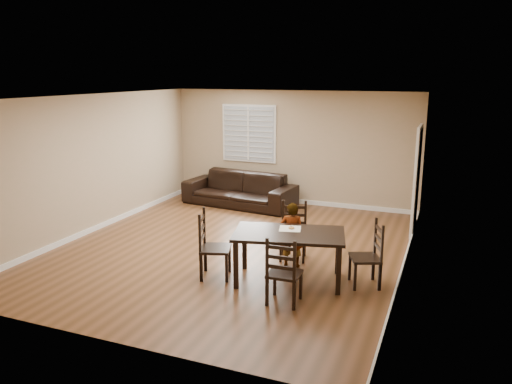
% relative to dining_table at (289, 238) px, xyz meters
% --- Properties ---
extents(ground, '(7.00, 7.00, 0.00)m').
position_rel_dining_table_xyz_m(ground, '(-1.40, 1.03, -0.68)').
color(ground, brown).
rests_on(ground, ground).
extents(room, '(6.04, 7.04, 2.72)m').
position_rel_dining_table_xyz_m(room, '(-1.37, 1.20, 1.12)').
color(room, tan).
rests_on(room, ground).
extents(dining_table, '(1.81, 1.28, 0.77)m').
position_rel_dining_table_xyz_m(dining_table, '(0.00, 0.00, 0.00)').
color(dining_table, black).
rests_on(dining_table, ground).
extents(chair_near, '(0.52, 0.50, 0.98)m').
position_rel_dining_table_xyz_m(chair_near, '(-0.24, 1.01, -0.24)').
color(chair_near, black).
rests_on(chair_near, ground).
extents(chair_far, '(0.45, 0.43, 0.97)m').
position_rel_dining_table_xyz_m(chair_far, '(0.18, -0.85, -0.24)').
color(chair_far, black).
rests_on(chair_far, ground).
extents(chair_left, '(0.57, 0.59, 1.06)m').
position_rel_dining_table_xyz_m(chair_left, '(-1.22, -0.30, -0.20)').
color(chair_left, black).
rests_on(chair_left, ground).
extents(chair_right, '(0.56, 0.57, 0.99)m').
position_rel_dining_table_xyz_m(chair_right, '(1.21, 0.31, -0.23)').
color(chair_right, black).
rests_on(chair_right, ground).
extents(child, '(0.43, 0.33, 1.08)m').
position_rel_dining_table_xyz_m(child, '(-0.14, 0.58, -0.14)').
color(child, gray).
rests_on(child, ground).
extents(napkin, '(0.40, 0.40, 0.00)m').
position_rel_dining_table_xyz_m(napkin, '(-0.04, 0.18, 0.09)').
color(napkin, silver).
rests_on(napkin, dining_table).
extents(donut, '(0.09, 0.09, 0.03)m').
position_rel_dining_table_xyz_m(donut, '(-0.02, 0.18, 0.11)').
color(donut, '#CE8F4A').
rests_on(donut, napkin).
extents(sofa, '(2.77, 1.34, 0.78)m').
position_rel_dining_table_xyz_m(sofa, '(-2.48, 3.82, -0.29)').
color(sofa, black).
rests_on(sofa, ground).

